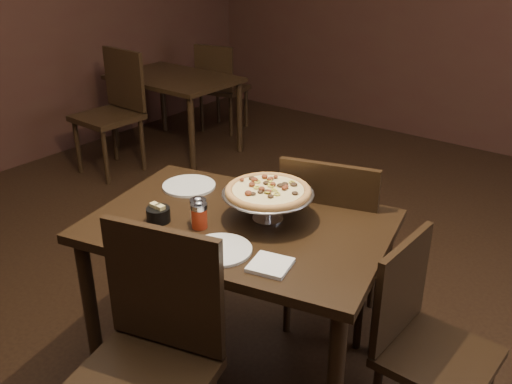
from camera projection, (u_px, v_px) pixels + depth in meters
The scene contains 16 objects.
room at pixel (251, 62), 2.17m from camera, with size 6.04×7.04×2.84m.
dining_table at pixel (239, 243), 2.40m from camera, with size 1.36×1.06×0.76m.
background_table at pixel (174, 86), 5.04m from camera, with size 1.09×0.73×0.68m.
pizza_stand at pixel (268, 191), 2.33m from camera, with size 0.38×0.38×0.16m.
parmesan_shaker at pixel (198, 211), 2.33m from camera, with size 0.07×0.07×0.12m.
pepper_flake_shaker at pixel (199, 215), 2.29m from camera, with size 0.07×0.07×0.12m.
packet_caddy at pixel (158, 214), 2.35m from camera, with size 0.10×0.10×0.08m.
napkin_stack at pixel (270, 265), 2.04m from camera, with size 0.14×0.14×0.02m, color silver.
plate_left at pixel (189, 186), 2.67m from camera, with size 0.25×0.25×0.01m, color silver.
plate_near at pixel (220, 250), 2.14m from camera, with size 0.24×0.24×0.01m, color silver.
serving_spatula at pixel (265, 200), 2.26m from camera, with size 0.13×0.13×0.02m.
chair_far at pixel (332, 238), 2.72m from camera, with size 0.55×0.55×0.95m.
chair_near at pixel (149, 357), 1.96m from camera, with size 0.55×0.55×0.97m.
chair_side at pixel (423, 338), 2.15m from camera, with size 0.40×0.40×0.84m.
bg_chair_far at pixel (220, 85), 5.56m from camera, with size 0.48×0.48×0.87m.
bg_chair_near at pixel (114, 107), 4.64m from camera, with size 0.48×0.48×0.99m.
Camera 1 is at (1.41, -1.68, 1.87)m, focal length 40.00 mm.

